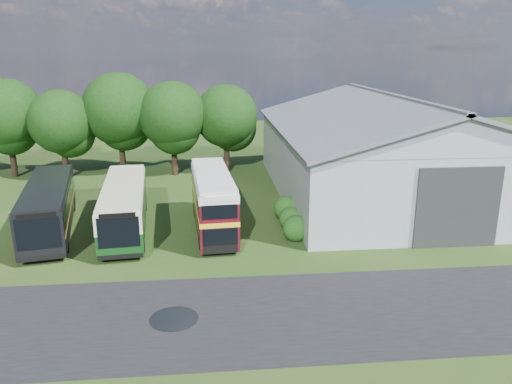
{
  "coord_description": "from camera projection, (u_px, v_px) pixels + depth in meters",
  "views": [
    {
      "loc": [
        0.25,
        -23.13,
        11.68
      ],
      "look_at": [
        3.27,
        8.0,
        2.64
      ],
      "focal_mm": 35.0,
      "sensor_mm": 36.0,
      "label": 1
    }
  ],
  "objects": [
    {
      "name": "ground",
      "position": [
        207.0,
        287.0,
        25.34
      ],
      "size": [
        120.0,
        120.0,
        0.0
      ],
      "primitive_type": "plane",
      "color": "#1B3912",
      "rests_on": "ground"
    },
    {
      "name": "shrub_mid",
      "position": [
        291.0,
        229.0,
        33.51
      ],
      "size": [
        1.6,
        1.6,
        1.6
      ],
      "primitive_type": "sphere",
      "color": "#194714",
      "rests_on": "ground"
    },
    {
      "name": "asphalt_road",
      "position": [
        273.0,
        314.0,
        22.75
      ],
      "size": [
        60.0,
        8.0,
        0.02
      ],
      "primitive_type": "cube",
      "color": "black",
      "rests_on": "ground"
    },
    {
      "name": "storage_shed",
      "position": [
        389.0,
        143.0,
        40.86
      ],
      "size": [
        18.8,
        24.8,
        8.15
      ],
      "color": "gray",
      "rests_on": "ground"
    },
    {
      "name": "bus_green_single",
      "position": [
        124.0,
        206.0,
        32.9
      ],
      "size": [
        3.76,
        11.62,
        3.15
      ],
      "rotation": [
        0.0,
        0.0,
        0.1
      ],
      "color": "black",
      "rests_on": "ground"
    },
    {
      "name": "tree_left_b",
      "position": [
        61.0,
        122.0,
        45.15
      ],
      "size": [
        5.78,
        5.78,
        8.16
      ],
      "color": "black",
      "rests_on": "ground"
    },
    {
      "name": "tree_mid",
      "position": [
        119.0,
        109.0,
        46.6
      ],
      "size": [
        6.8,
        6.8,
        9.6
      ],
      "color": "black",
      "rests_on": "ground"
    },
    {
      "name": "tree_left_a",
      "position": [
        7.0,
        114.0,
        45.47
      ],
      "size": [
        6.46,
        6.46,
        9.12
      ],
      "color": "black",
      "rests_on": "ground"
    },
    {
      "name": "tree_right_a",
      "position": [
        172.0,
        115.0,
        46.24
      ],
      "size": [
        6.26,
        6.26,
        8.83
      ],
      "color": "black",
      "rests_on": "ground"
    },
    {
      "name": "bus_maroon_double",
      "position": [
        213.0,
        202.0,
        32.68
      ],
      "size": [
        3.02,
        9.38,
        3.97
      ],
      "rotation": [
        0.0,
        0.0,
        0.07
      ],
      "color": "black",
      "rests_on": "ground"
    },
    {
      "name": "tree_right_b",
      "position": [
        226.0,
        116.0,
        47.54
      ],
      "size": [
        5.98,
        5.98,
        8.45
      ],
      "color": "black",
      "rests_on": "ground"
    },
    {
      "name": "bus_dark_single",
      "position": [
        49.0,
        207.0,
        32.63
      ],
      "size": [
        4.9,
        11.93,
        3.21
      ],
      "rotation": [
        0.0,
        0.0,
        0.2
      ],
      "color": "black",
      "rests_on": "ground"
    },
    {
      "name": "shrub_back",
      "position": [
        286.0,
        219.0,
        35.42
      ],
      "size": [
        1.8,
        1.8,
        1.8
      ],
      "primitive_type": "sphere",
      "color": "#194714",
      "rests_on": "ground"
    },
    {
      "name": "puddle",
      "position": [
        174.0,
        319.0,
        22.33
      ],
      "size": [
        2.2,
        2.2,
        0.01
      ],
      "primitive_type": "cylinder",
      "color": "black",
      "rests_on": "ground"
    },
    {
      "name": "shrub_front",
      "position": [
        296.0,
        240.0,
        31.59
      ],
      "size": [
        1.7,
        1.7,
        1.7
      ],
      "primitive_type": "sphere",
      "color": "#194714",
      "rests_on": "ground"
    }
  ]
}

